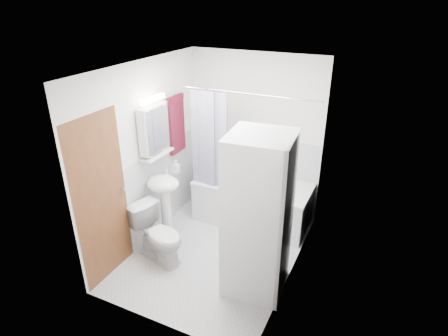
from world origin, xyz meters
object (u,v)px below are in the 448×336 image
at_px(sink, 164,194).
at_px(toilet, 159,235).
at_px(bathtub, 253,200).
at_px(washer_dryer, 258,216).

bearing_deg(sink, toilet, -67.82).
relative_size(bathtub, toilet, 2.28).
distance_m(bathtub, sink, 1.34).
relative_size(bathtub, washer_dryer, 0.89).
relative_size(washer_dryer, toilet, 2.58).
xyz_separation_m(washer_dryer, toilet, (-1.27, -0.08, -0.58)).
bearing_deg(sink, washer_dryer, -12.92).
xyz_separation_m(bathtub, toilet, (-0.74, -1.33, 0.01)).
height_order(bathtub, sink, sink).
distance_m(bathtub, toilet, 1.52).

